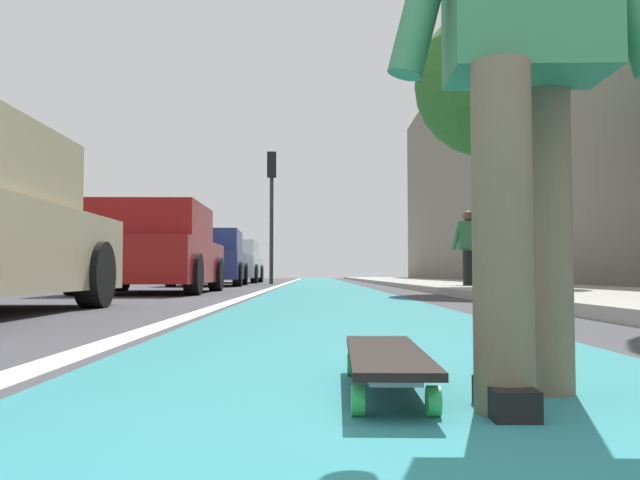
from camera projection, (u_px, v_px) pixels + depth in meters
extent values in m
plane|color=#38383D|center=(328.00, 295.00, 10.39)|extent=(80.00, 80.00, 0.00)
cube|color=#237075|center=(320.00, 283.00, 24.37)|extent=(56.00, 2.03, 0.00)
cube|color=silver|center=(283.00, 284.00, 20.37)|extent=(52.00, 0.16, 0.01)
cube|color=#9E9B93|center=(443.00, 284.00, 18.41)|extent=(52.00, 3.20, 0.11)
cube|color=slate|center=(507.00, 142.00, 22.67)|extent=(40.00, 1.20, 9.53)
cylinder|color=green|center=(352.00, 365.00, 2.12)|extent=(0.07, 0.03, 0.07)
cylinder|color=green|center=(406.00, 365.00, 2.11)|extent=(0.07, 0.03, 0.07)
cylinder|color=green|center=(358.00, 401.00, 1.52)|extent=(0.07, 0.03, 0.07)
cylinder|color=green|center=(433.00, 401.00, 1.51)|extent=(0.07, 0.03, 0.07)
cube|color=silver|center=(379.00, 350.00, 2.12)|extent=(0.06, 0.12, 0.02)
cube|color=silver|center=(395.00, 380.00, 1.52)|extent=(0.06, 0.12, 0.02)
cube|color=black|center=(386.00, 354.00, 1.82)|extent=(0.85, 0.23, 0.02)
cylinder|color=brown|center=(502.00, 236.00, 1.57)|extent=(0.14, 0.14, 0.82)
cylinder|color=brown|center=(546.00, 241.00, 1.82)|extent=(0.14, 0.14, 0.82)
cube|color=black|center=(505.00, 398.00, 1.55)|extent=(0.26, 0.11, 0.07)
cylinder|color=black|center=(95.00, 275.00, 6.35)|extent=(0.63, 0.23, 0.63)
cube|color=maroon|center=(153.00, 262.00, 11.30)|extent=(4.05, 1.91, 0.70)
cube|color=maroon|center=(152.00, 223.00, 11.18)|extent=(2.23, 1.74, 0.60)
cube|color=#4C606B|center=(166.00, 227.00, 12.29)|extent=(0.06, 1.64, 0.51)
cylinder|color=black|center=(121.00, 274.00, 12.52)|extent=(0.63, 0.23, 0.63)
cylinder|color=black|center=(216.00, 274.00, 12.55)|extent=(0.63, 0.23, 0.63)
cylinder|color=black|center=(74.00, 274.00, 10.03)|extent=(0.63, 0.23, 0.63)
cylinder|color=black|center=(193.00, 274.00, 10.06)|extent=(0.63, 0.23, 0.63)
cube|color=navy|center=(210.00, 266.00, 18.06)|extent=(4.19, 1.93, 0.70)
cube|color=navy|center=(210.00, 242.00, 17.94)|extent=(2.33, 1.70, 0.60)
cube|color=#4C606B|center=(214.00, 244.00, 19.07)|extent=(0.11, 1.53, 0.51)
cylinder|color=black|center=(186.00, 274.00, 19.28)|extent=(0.65, 0.25, 0.64)
cylinder|color=black|center=(244.00, 274.00, 19.37)|extent=(0.65, 0.25, 0.64)
cylinder|color=black|center=(171.00, 274.00, 16.73)|extent=(0.65, 0.25, 0.64)
cylinder|color=black|center=(238.00, 274.00, 16.82)|extent=(0.65, 0.25, 0.64)
cube|color=silver|center=(232.00, 268.00, 23.89)|extent=(4.04, 1.91, 0.70)
cube|color=silver|center=(232.00, 249.00, 23.77)|extent=(2.22, 1.76, 0.60)
cube|color=#4C606B|center=(235.00, 250.00, 24.88)|extent=(0.05, 1.67, 0.51)
cylinder|color=black|center=(212.00, 274.00, 25.12)|extent=(0.65, 0.22, 0.65)
cylinder|color=black|center=(260.00, 274.00, 25.14)|extent=(0.65, 0.22, 0.65)
cylinder|color=black|center=(201.00, 274.00, 22.62)|extent=(0.65, 0.22, 0.65)
cylinder|color=black|center=(254.00, 274.00, 22.64)|extent=(0.65, 0.22, 0.65)
cylinder|color=#2D2D2D|center=(271.00, 230.00, 21.07)|extent=(0.12, 0.12, 3.36)
cube|color=black|center=(272.00, 165.00, 21.17)|extent=(0.24, 0.28, 0.80)
sphere|color=#360606|center=(272.00, 157.00, 21.31)|extent=(0.16, 0.16, 0.16)
sphere|color=gold|center=(272.00, 165.00, 21.30)|extent=(0.16, 0.16, 0.16)
sphere|color=black|center=(272.00, 174.00, 21.29)|extent=(0.16, 0.16, 0.16)
cylinder|color=brown|center=(490.00, 213.00, 11.98)|extent=(0.22, 0.22, 2.82)
sphere|color=#2D6B28|center=(489.00, 83.00, 12.10)|extent=(2.66, 2.66, 2.66)
cylinder|color=black|center=(472.00, 271.00, 12.90)|extent=(0.13, 0.13, 0.76)
cylinder|color=black|center=(466.00, 271.00, 12.66)|extent=(0.13, 0.13, 0.76)
cube|color=black|center=(472.00, 289.00, 12.88)|extent=(0.24, 0.09, 0.07)
cube|color=#33724C|center=(468.00, 236.00, 12.82)|extent=(0.22, 0.37, 0.56)
cylinder|color=#33724C|center=(480.00, 236.00, 12.82)|extent=(0.08, 0.22, 0.56)
cylinder|color=#33724C|center=(457.00, 236.00, 12.82)|extent=(0.08, 0.22, 0.56)
sphere|color=brown|center=(468.00, 216.00, 12.84)|extent=(0.20, 0.20, 0.20)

